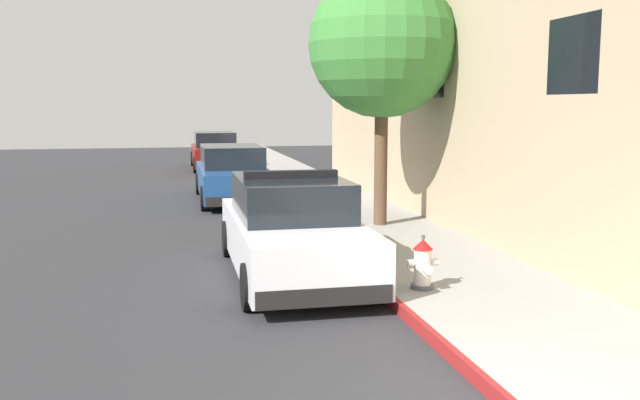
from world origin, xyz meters
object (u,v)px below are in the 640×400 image
object	(u,v)px
fire_hydrant	(423,264)
street_tree	(382,44)
police_cruiser	(292,230)
parked_car_dark_far	(215,151)
parked_car_silver_ahead	(232,175)

from	to	relation	value
fire_hydrant	street_tree	distance (m)	6.26
fire_hydrant	street_tree	size ratio (longest dim) A/B	0.14
police_cruiser	street_tree	distance (m)	5.29
police_cruiser	parked_car_dark_far	xyz separation A→B (m)	(-0.04, 18.97, -0.00)
parked_car_silver_ahead	parked_car_dark_far	size ratio (longest dim) A/B	1.00
fire_hydrant	parked_car_dark_far	bearing A→B (deg)	94.35
parked_car_dark_far	fire_hydrant	bearing A→B (deg)	-85.65
parked_car_silver_ahead	fire_hydrant	bearing A→B (deg)	-80.91
police_cruiser	street_tree	xyz separation A→B (m)	(2.50, 3.39, 3.20)
fire_hydrant	parked_car_silver_ahead	bearing A→B (deg)	99.09
parked_car_dark_far	street_tree	xyz separation A→B (m)	(2.54, -15.58, 3.20)
parked_car_silver_ahead	parked_car_dark_far	bearing A→B (deg)	89.26
parked_car_dark_far	fire_hydrant	size ratio (longest dim) A/B	6.37
street_tree	fire_hydrant	bearing A→B (deg)	-100.56
parked_car_silver_ahead	parked_car_dark_far	world-z (taller)	same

